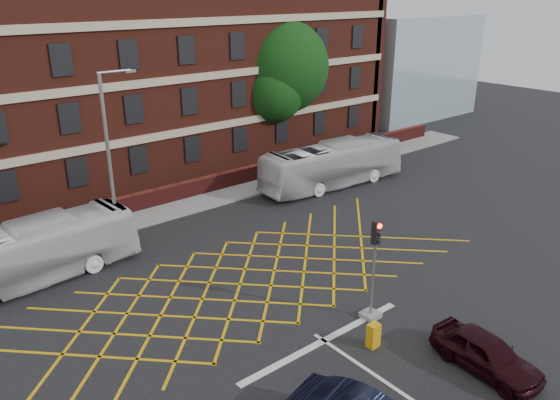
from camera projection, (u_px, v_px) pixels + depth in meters
ground at (267, 303)px, 23.30m from camera, size 120.00×120.00×0.00m
victorian_building at (66, 63)px, 36.43m from camera, size 51.00×12.17×20.40m
boundary_wall at (132, 204)px, 32.46m from camera, size 56.00×0.50×1.10m
far_pavement at (141, 216)px, 31.92m from camera, size 60.00×3.00×0.12m
glass_block at (399, 65)px, 56.70m from camera, size 14.00×10.00×10.00m
box_junction_hatching at (240, 284)px, 24.74m from camera, size 8.22×8.22×0.02m
stop_line at (324, 341)px, 20.78m from camera, size 8.00×0.30×0.02m
bus_left at (23, 256)px, 24.25m from camera, size 10.39×3.11×2.85m
bus_right at (333, 165)px, 36.53m from camera, size 10.79×3.26×2.96m
car_maroon at (486, 353)px, 18.99m from camera, size 1.88×4.10×1.36m
deciduous_tree at (281, 73)px, 42.24m from camera, size 7.56×7.30×10.51m
traffic_light_near at (373, 279)px, 21.64m from camera, size 0.70×0.70×4.27m
street_lamp at (115, 194)px, 26.67m from camera, size 2.25×1.00×9.04m
utility_cabinet at (373, 335)px, 20.30m from camera, size 0.44×0.36×0.96m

